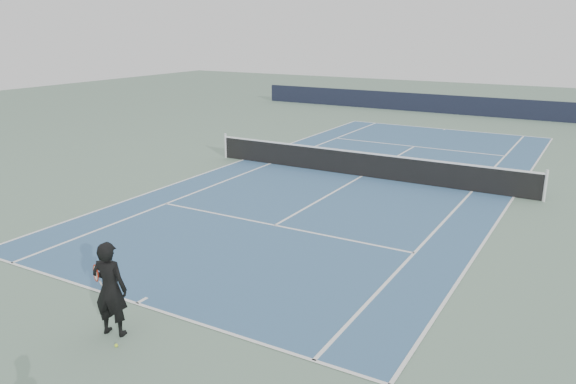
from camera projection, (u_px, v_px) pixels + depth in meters
The scene contains 6 objects.
ground at pixel (362, 176), 21.43m from camera, with size 80.00×80.00×0.00m, color slate.
court_surface at pixel (362, 176), 21.43m from camera, with size 10.97×23.77×0.01m, color #375D83.
tennis_net at pixel (362, 164), 21.28m from camera, with size 12.90×0.10×1.07m.
windscreen_far at pixel (471, 106), 36.11m from camera, with size 30.00×0.25×1.20m, color black.
tennis_player at pixel (110, 289), 10.20m from camera, with size 0.84×0.64×1.83m.
tennis_ball at pixel (116, 345), 10.00m from camera, with size 0.06×0.06×0.06m, color #C1E32E.
Camera 1 is at (7.93, -19.35, 5.49)m, focal length 35.00 mm.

